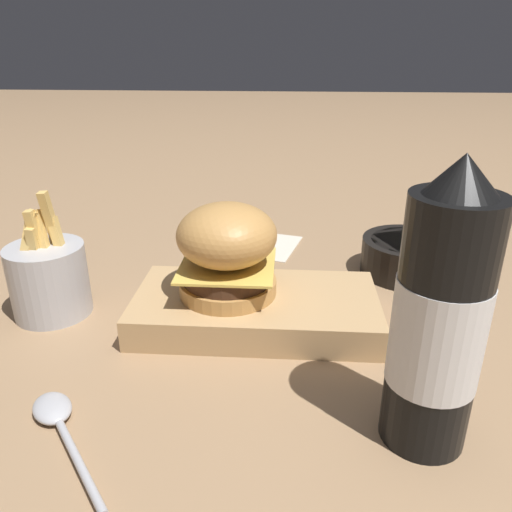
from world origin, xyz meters
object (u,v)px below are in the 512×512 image
(fries_basket, at_px, (49,278))
(side_bowl, at_px, (407,256))
(serving_board, at_px, (256,309))
(spoon, at_px, (57,419))
(burger, at_px, (227,250))
(ketchup_bottle, at_px, (439,322))

(fries_basket, distance_m, side_bowl, 0.48)
(serving_board, relative_size, spoon, 2.11)
(fries_basket, bearing_deg, burger, -0.93)
(burger, bearing_deg, serving_board, -6.42)
(ketchup_bottle, distance_m, spoon, 0.33)
(burger, distance_m, ketchup_bottle, 0.26)
(ketchup_bottle, height_order, spoon, ketchup_bottle)
(ketchup_bottle, xyz_separation_m, side_bowl, (0.05, 0.33, -0.08))
(burger, height_order, side_bowl, burger)
(serving_board, bearing_deg, burger, 173.58)
(side_bowl, bearing_deg, spoon, -137.52)
(burger, distance_m, side_bowl, 0.29)
(fries_basket, bearing_deg, spoon, -64.92)
(ketchup_bottle, bearing_deg, burger, 136.19)
(side_bowl, height_order, spoon, side_bowl)
(ketchup_bottle, height_order, side_bowl, ketchup_bottle)
(ketchup_bottle, relative_size, spoon, 1.79)
(side_bowl, bearing_deg, fries_basket, -162.41)
(serving_board, relative_size, ketchup_bottle, 1.18)
(serving_board, height_order, ketchup_bottle, ketchup_bottle)
(burger, bearing_deg, side_bowl, 31.78)
(fries_basket, height_order, spoon, fries_basket)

